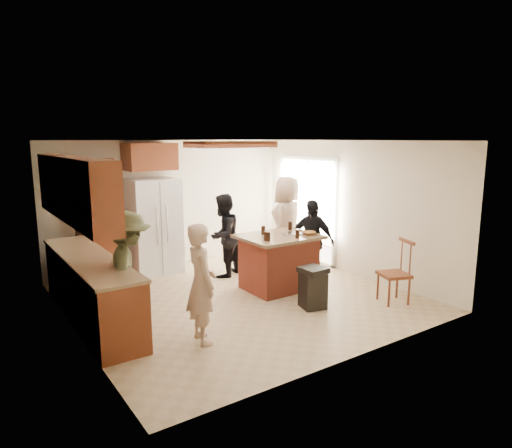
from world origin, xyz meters
TOP-DOWN VIEW (x-y plane):
  - room_shell at (4.37, 1.64)m, footprint 8.00×5.20m
  - person_front_left at (-1.24, -1.10)m, footprint 0.48×0.60m
  - person_behind_left at (0.40, 1.16)m, footprint 0.88×0.78m
  - person_behind_right at (1.63, 0.83)m, footprint 1.06×0.94m
  - person_side_right at (1.56, 0.04)m, footprint 0.74×0.97m
  - person_counter at (-1.86, -0.26)m, footprint 0.76×1.14m
  - left_cabinetry at (-2.24, 0.40)m, footprint 0.64×3.00m
  - back_wall_units at (-1.33, 2.20)m, footprint 1.80×0.60m
  - refrigerator at (-0.55, 2.12)m, footprint 0.90×0.76m
  - kitchen_island at (0.81, 0.01)m, footprint 1.28×1.03m
  - island_items at (0.97, -0.12)m, footprint 1.04×0.66m
  - trash_bin at (0.69, -1.01)m, footprint 0.42×0.42m
  - spindle_chair at (1.90, -1.56)m, footprint 0.54×0.54m

SIDE VIEW (x-z plane):
  - trash_bin at x=0.69m, z-range 0.00..0.63m
  - spindle_chair at x=1.90m, z-range -0.04..0.95m
  - kitchen_island at x=0.81m, z-range 0.01..0.94m
  - person_side_right at x=1.56m, z-range 0.00..1.48m
  - person_front_left at x=-1.24m, z-range 0.00..1.52m
  - person_behind_left at x=0.40m, z-range 0.00..1.54m
  - person_counter at x=-1.86m, z-range 0.00..1.61m
  - room_shell at x=4.37m, z-range -1.63..3.37m
  - refrigerator at x=-0.55m, z-range 0.00..1.80m
  - person_behind_right at x=1.63m, z-range 0.00..1.83m
  - left_cabinetry at x=-2.24m, z-range -0.19..2.11m
  - island_items at x=0.97m, z-range 0.90..1.05m
  - back_wall_units at x=-1.33m, z-range 0.15..2.60m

